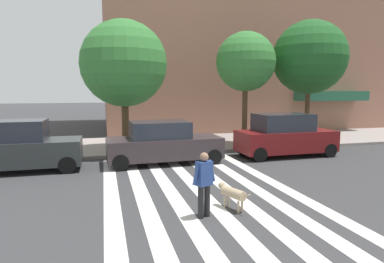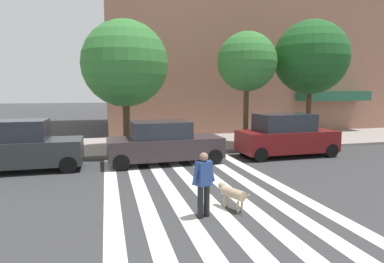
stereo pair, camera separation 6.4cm
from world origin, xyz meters
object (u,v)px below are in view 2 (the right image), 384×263
(street_tree_nearest, at_px, (125,64))
(street_tree_further, at_px, (311,58))
(dog_on_leash, at_px, (232,193))
(parked_car_third_in_line, at_px, (286,136))
(parked_car_behind_first, at_px, (164,143))
(pedestrian_dog_walker, at_px, (204,181))
(parked_car_near_curb, at_px, (19,147))
(street_tree_middle, at_px, (247,62))

(street_tree_nearest, height_order, street_tree_further, street_tree_further)
(dog_on_leash, bearing_deg, parked_car_third_in_line, 49.27)
(parked_car_behind_first, bearing_deg, pedestrian_dog_walker, -90.99)
(parked_car_near_curb, relative_size, parked_car_behind_first, 0.93)
(street_tree_middle, height_order, dog_on_leash, street_tree_middle)
(street_tree_further, height_order, dog_on_leash, street_tree_further)
(street_tree_nearest, bearing_deg, street_tree_middle, -1.83)
(parked_car_behind_first, height_order, parked_car_third_in_line, parked_car_third_in_line)
(street_tree_middle, bearing_deg, parked_car_near_curb, -165.83)
(parked_car_third_in_line, height_order, dog_on_leash, parked_car_third_in_line)
(parked_car_third_in_line, height_order, pedestrian_dog_walker, parked_car_third_in_line)
(pedestrian_dog_walker, bearing_deg, dog_on_leash, 20.89)
(street_tree_nearest, height_order, street_tree_middle, street_tree_nearest)
(street_tree_nearest, distance_m, street_tree_middle, 6.43)
(parked_car_near_curb, distance_m, street_tree_nearest, 6.26)
(street_tree_nearest, distance_m, pedestrian_dog_walker, 9.96)
(parked_car_near_curb, height_order, street_tree_further, street_tree_further)
(dog_on_leash, bearing_deg, street_tree_middle, 63.92)
(parked_car_near_curb, height_order, street_tree_nearest, street_tree_nearest)
(street_tree_middle, height_order, street_tree_further, street_tree_further)
(parked_car_behind_first, bearing_deg, street_tree_further, 16.95)
(street_tree_middle, bearing_deg, dog_on_leash, -116.08)
(street_tree_further, bearing_deg, street_tree_nearest, 179.01)
(parked_car_behind_first, xyz_separation_m, street_tree_further, (8.97, 2.73, 4.13))
(street_tree_nearest, relative_size, street_tree_further, 0.93)
(parked_car_third_in_line, bearing_deg, dog_on_leash, -130.73)
(street_tree_middle, relative_size, street_tree_further, 0.88)
(parked_car_third_in_line, xyz_separation_m, dog_on_leash, (-5.15, -5.97, -0.53))
(parked_car_behind_first, height_order, street_tree_nearest, street_tree_nearest)
(parked_car_behind_first, relative_size, parked_car_third_in_line, 1.05)
(parked_car_behind_first, relative_size, dog_on_leash, 4.51)
(street_tree_middle, xyz_separation_m, pedestrian_dog_walker, (-5.13, -9.02, -3.73))
(parked_car_near_curb, height_order, street_tree_middle, street_tree_middle)
(parked_car_near_curb, bearing_deg, dog_on_leash, -42.72)
(parked_car_behind_first, xyz_separation_m, street_tree_middle, (5.02, 2.71, 3.78))
(parked_car_behind_first, height_order, street_tree_middle, street_tree_middle)
(pedestrian_dog_walker, bearing_deg, street_tree_nearest, 98.00)
(street_tree_further, xyz_separation_m, pedestrian_dog_walker, (-9.08, -9.04, -4.08))
(parked_car_near_curb, height_order, parked_car_third_in_line, parked_car_third_in_line)
(parked_car_near_curb, xyz_separation_m, pedestrian_dog_walker, (5.59, -6.31, -0.02))
(pedestrian_dog_walker, bearing_deg, street_tree_further, 44.90)
(street_tree_nearest, height_order, dog_on_leash, street_tree_nearest)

